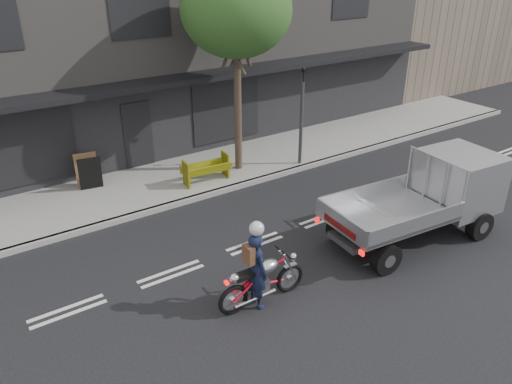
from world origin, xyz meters
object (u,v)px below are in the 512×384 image
(traffic_light_pole, at_px, (301,122))
(construction_barrier, at_px, (210,171))
(street_tree, at_px, (236,10))
(motorcycle, at_px, (262,280))
(rider, at_px, (257,270))
(sandwich_board, at_px, (90,173))
(flatbed_ute, at_px, (446,187))

(traffic_light_pole, relative_size, construction_barrier, 2.27)
(street_tree, height_order, motorcycle, street_tree)
(motorcycle, distance_m, rider, 0.33)
(street_tree, relative_size, traffic_light_pole, 1.93)
(traffic_light_pole, distance_m, construction_barrier, 3.62)
(street_tree, bearing_deg, construction_barrier, -159.03)
(rider, bearing_deg, sandwich_board, 10.95)
(flatbed_ute, height_order, sandwich_board, flatbed_ute)
(motorcycle, distance_m, construction_barrier, 6.02)
(motorcycle, bearing_deg, sandwich_board, 102.08)
(flatbed_ute, relative_size, sandwich_board, 4.55)
(rider, bearing_deg, construction_barrier, -18.29)
(flatbed_ute, bearing_deg, street_tree, 116.14)
(motorcycle, relative_size, rider, 1.24)
(street_tree, relative_size, flatbed_ute, 1.36)
(traffic_light_pole, bearing_deg, motorcycle, -135.00)
(rider, bearing_deg, flatbed_ute, -89.59)
(street_tree, xyz_separation_m, traffic_light_pole, (2.00, -0.85, -3.63))
(flatbed_ute, height_order, construction_barrier, flatbed_ute)
(rider, xyz_separation_m, sandwich_board, (-1.16, 7.37, -0.17))
(traffic_light_pole, height_order, motorcycle, traffic_light_pole)
(street_tree, xyz_separation_m, motorcycle, (-3.40, -6.25, -4.71))
(motorcycle, bearing_deg, street_tree, 63.43)
(street_tree, bearing_deg, sandwich_board, 166.58)
(traffic_light_pole, bearing_deg, construction_barrier, 175.11)
(motorcycle, relative_size, flatbed_ute, 0.43)
(rider, distance_m, flatbed_ute, 5.98)
(construction_barrier, xyz_separation_m, sandwich_board, (-3.27, 1.68, 0.11))
(traffic_light_pole, bearing_deg, rider, -135.79)
(flatbed_ute, bearing_deg, construction_barrier, 128.91)
(traffic_light_pole, height_order, rider, traffic_light_pole)
(traffic_light_pole, xyz_separation_m, sandwich_board, (-6.71, 1.97, -0.96))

